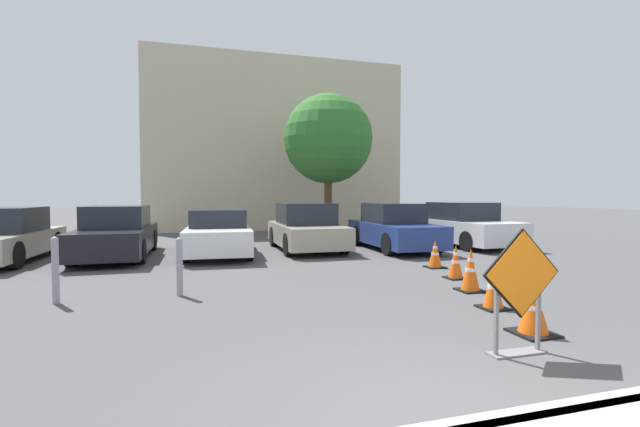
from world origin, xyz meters
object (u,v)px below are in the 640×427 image
parked_car_third (218,233)px  road_closed_sign (521,286)px  traffic_cone_fifth (435,254)px  parked_car_nearest (2,237)px  parked_car_second (117,234)px  parked_car_sixth (463,226)px  traffic_cone_third (471,270)px  bollard_second (55,268)px  traffic_cone_second (493,288)px  parked_car_fourth (306,229)px  traffic_cone_fourth (456,262)px  traffic_cone_nearest (534,308)px  bollard_nearest (180,265)px  parked_car_fifth (394,228)px

parked_car_third → road_closed_sign: bearing=110.7°
traffic_cone_fifth → parked_car_third: bearing=142.9°
road_closed_sign → parked_car_nearest: 12.56m
parked_car_second → parked_car_sixth: bearing=179.4°
traffic_cone_fifth → parked_car_nearest: bearing=159.2°
traffic_cone_third → bollard_second: bearing=171.1°
parked_car_sixth → bollard_second: (-11.24, -5.12, -0.12)m
traffic_cone_second → parked_car_third: bearing=117.4°
parked_car_fourth → parked_car_nearest: bearing=1.7°
parked_car_second → bollard_second: (-0.06, -5.36, -0.10)m
road_closed_sign → traffic_cone_fifth: (2.17, 5.32, -0.45)m
traffic_cone_third → traffic_cone_fourth: 1.18m
parked_car_nearest → parked_car_sixth: 13.98m
traffic_cone_fourth → traffic_cone_fifth: size_ratio=1.06×
traffic_cone_nearest → traffic_cone_third: (0.75, 2.34, 0.05)m
parked_car_fourth → bollard_nearest: 6.66m
parked_car_sixth → bollard_nearest: 10.63m
traffic_cone_third → parked_car_third: (-4.23, 6.20, 0.25)m
parked_car_third → traffic_cone_third: bearing=127.8°
traffic_cone_fifth → traffic_cone_fourth: bearing=-103.5°
parked_car_sixth → traffic_cone_third: bearing=53.9°
parked_car_sixth → road_closed_sign: bearing=56.1°
traffic_cone_fifth → parked_car_third: size_ratio=0.16×
parked_car_nearest → parked_car_third: (5.59, -0.26, -0.02)m
parked_car_third → parked_car_sixth: parked_car_sixth is taller
parked_car_sixth → parked_car_second: bearing=-3.6°
road_closed_sign → traffic_cone_nearest: size_ratio=2.07×
parked_car_sixth → traffic_cone_second: bearing=55.9°
bollard_nearest → parked_car_fourth: bearing=56.0°
traffic_cone_nearest → parked_car_fifth: bearing=75.8°
traffic_cone_nearest → bollard_nearest: 5.61m
road_closed_sign → parked_car_third: 9.51m
traffic_cone_nearest → parked_car_second: (-6.28, 8.81, 0.34)m
traffic_cone_third → bollard_second: bollard_second is taller
traffic_cone_nearest → traffic_cone_third: 2.46m
parked_car_nearest → bollard_nearest: (4.67, -5.35, -0.12)m
parked_car_third → parked_car_sixth: size_ratio=0.96×
traffic_cone_third → bollard_nearest: size_ratio=0.77×
bollard_second → parked_car_nearest: bearing=117.1°
traffic_cone_nearest → traffic_cone_fourth: 3.63m
parked_car_fourth → parked_car_fifth: 2.87m
traffic_cone_third → parked_car_fifth: (1.36, 5.98, 0.30)m
parked_car_nearest → traffic_cone_fifth: bearing=160.7°
traffic_cone_third → traffic_cone_fifth: (0.74, 2.44, -0.06)m
traffic_cone_second → parked_car_nearest: size_ratio=0.15×
parked_car_nearest → traffic_cone_nearest: bearing=137.5°
traffic_cone_nearest → bollard_second: bollard_second is taller
road_closed_sign → bollard_nearest: road_closed_sign is taller
road_closed_sign → traffic_cone_third: bearing=63.7°
parked_car_third → parked_car_fifth: (5.59, -0.22, 0.05)m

